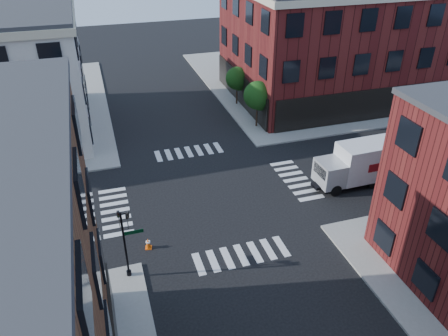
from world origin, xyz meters
name	(u,v)px	position (x,y,z in m)	size (l,w,h in m)	color
ground	(210,194)	(0.00, 0.00, 0.00)	(120.00, 120.00, 0.00)	black
sidewalk_ne	(325,78)	(21.00, 21.00, 0.07)	(30.00, 30.00, 0.15)	gray
building_ne	(349,40)	(20.50, 16.00, 6.00)	(25.00, 16.00, 12.00)	#461111
tree_near	(258,97)	(7.56, 9.98, 3.16)	(2.69, 2.69, 4.49)	black
tree_far	(238,79)	(7.56, 15.98, 2.87)	(2.43, 2.43, 4.07)	black
signal_pole	(125,237)	(-6.72, -6.68, 2.86)	(1.29, 1.24, 4.60)	black
box_truck	(364,163)	(11.64, -1.85, 1.74)	(7.48, 2.44, 3.35)	silver
traffic_cone	(148,244)	(-5.36, -4.63, 0.36)	(0.48, 0.48, 0.75)	#FF5D0B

